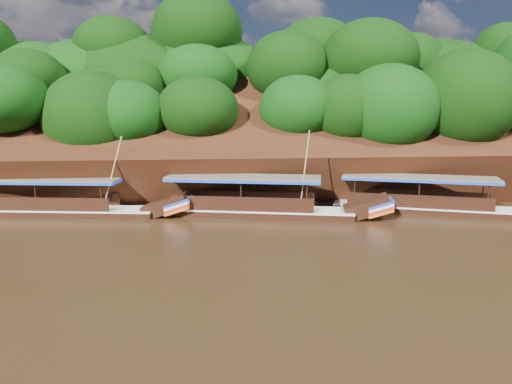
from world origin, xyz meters
TOP-DOWN VIEW (x-y plane):
  - ground at (0.00, 0.00)m, footprint 160.00×160.00m
  - riverbank at (-0.01, 22.73)m, footprint 120.00×30.06m
  - boat_0 at (11.24, 6.40)m, footprint 15.12×7.55m
  - boat_1 at (-0.74, 6.86)m, footprint 15.43×5.75m
  - boat_2 at (-14.03, 8.61)m, footprint 15.98×4.66m
  - reeds at (-3.35, 9.63)m, footprint 49.02×2.63m

SIDE VIEW (x-z plane):
  - ground at x=0.00m, z-range 0.00..0.00m
  - boat_2 at x=-14.03m, z-range -2.32..3.44m
  - boat_0 at x=11.24m, z-range -2.29..3.42m
  - boat_1 at x=-0.74m, z-range -2.51..3.71m
  - reeds at x=-3.35m, z-range -0.22..1.93m
  - riverbank at x=-0.01m, z-range -7.81..11.59m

